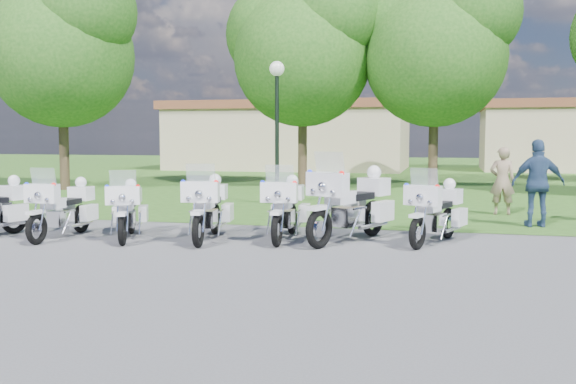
% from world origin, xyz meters
% --- Properties ---
extents(ground, '(100.00, 100.00, 0.00)m').
position_xyz_m(ground, '(0.00, 0.00, 0.00)').
color(ground, '#56575C').
rests_on(ground, ground).
extents(grass_lawn, '(100.00, 48.00, 0.01)m').
position_xyz_m(grass_lawn, '(0.00, 27.00, 0.00)').
color(grass_lawn, '#33591C').
rests_on(grass_lawn, ground).
extents(motorcycle_2, '(0.71, 2.15, 1.44)m').
position_xyz_m(motorcycle_2, '(-3.97, 0.45, 0.60)').
color(motorcycle_2, black).
rests_on(motorcycle_2, ground).
extents(motorcycle_3, '(1.16, 1.98, 1.40)m').
position_xyz_m(motorcycle_3, '(-2.65, 0.65, 0.59)').
color(motorcycle_3, black).
rests_on(motorcycle_3, ground).
extents(motorcycle_4, '(0.98, 2.27, 1.53)m').
position_xyz_m(motorcycle_4, '(-1.04, 0.91, 0.64)').
color(motorcycle_4, black).
rests_on(motorcycle_4, ground).
extents(motorcycle_5, '(0.82, 2.25, 1.51)m').
position_xyz_m(motorcycle_5, '(0.44, 1.33, 0.63)').
color(motorcycle_5, black).
rests_on(motorcycle_5, ground).
extents(motorcycle_6, '(1.53, 2.44, 1.76)m').
position_xyz_m(motorcycle_6, '(1.74, 1.41, 0.74)').
color(motorcycle_6, black).
rests_on(motorcycle_6, ground).
extents(motorcycle_7, '(1.18, 2.09, 1.46)m').
position_xyz_m(motorcycle_7, '(3.33, 1.60, 0.61)').
color(motorcycle_7, black).
rests_on(motorcycle_7, ground).
extents(lamp_post, '(0.44, 0.44, 4.22)m').
position_xyz_m(lamp_post, '(-1.38, 7.42, 3.18)').
color(lamp_post, black).
rests_on(lamp_post, ground).
extents(tree_0, '(6.30, 5.37, 8.40)m').
position_xyz_m(tree_0, '(-10.64, 10.65, 5.56)').
color(tree_0, '#38281C').
rests_on(tree_0, ground).
extents(tree_1, '(6.43, 5.49, 8.57)m').
position_xyz_m(tree_1, '(-2.23, 14.36, 5.67)').
color(tree_1, '#38281C').
rests_on(tree_1, ground).
extents(tree_2, '(6.36, 5.42, 8.47)m').
position_xyz_m(tree_2, '(2.90, 14.66, 5.61)').
color(tree_2, '#38281C').
rests_on(tree_2, ground).
extents(building_west, '(14.56, 8.32, 4.10)m').
position_xyz_m(building_west, '(-6.00, 28.00, 2.07)').
color(building_west, '#C9AF91').
rests_on(building_west, ground).
extents(bystander_a, '(0.66, 0.45, 1.75)m').
position_xyz_m(bystander_a, '(4.89, 6.46, 0.88)').
color(bystander_a, gray).
rests_on(bystander_a, ground).
extents(bystander_c, '(1.21, 0.65, 1.96)m').
position_xyz_m(bystander_c, '(5.49, 4.32, 0.98)').
color(bystander_c, navy).
rests_on(bystander_c, ground).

